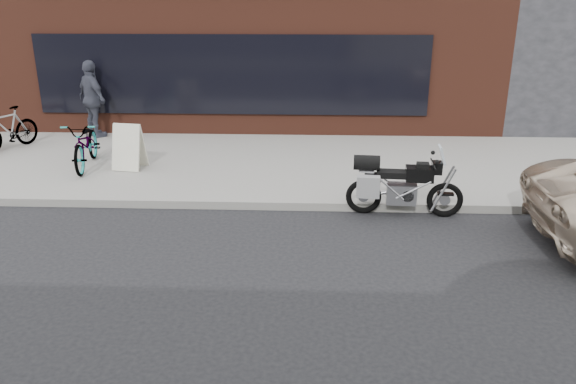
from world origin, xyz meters
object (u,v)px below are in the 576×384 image
Objects in this scene: motorcycle at (397,185)px; cafe_patron_right at (92,99)px; bicycle_front at (86,144)px; bicycle_rear at (8,129)px; sandwich_sign at (129,146)px.

cafe_patron_right reaches higher than motorcycle.
bicycle_front is 1.17× the size of bicycle_rear.
bicycle_front is 2.00× the size of sandwich_sign.
cafe_patron_right is at bearing 97.59° from bicycle_front.
motorcycle is 2.10× the size of sandwich_sign.
motorcycle is 9.30m from bicycle_rear.
cafe_patron_right is at bearing 62.69° from bicycle_rear.
cafe_patron_right reaches higher than sandwich_sign.
sandwich_sign is (0.93, -0.06, -0.02)m from bicycle_front.
motorcycle is 6.62m from bicycle_front.
motorcycle is 1.23× the size of bicycle_rear.
cafe_patron_right reaches higher than bicycle_rear.
bicycle_front is 0.99× the size of cafe_patron_right.
bicycle_rear is 2.11m from cafe_patron_right.
motorcycle is 1.04× the size of cafe_patron_right.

